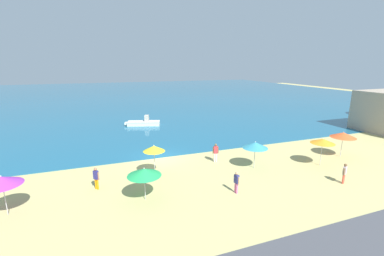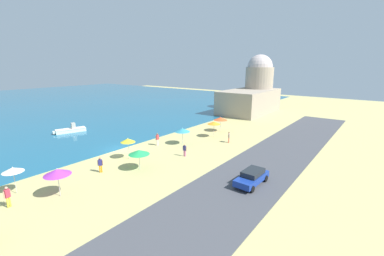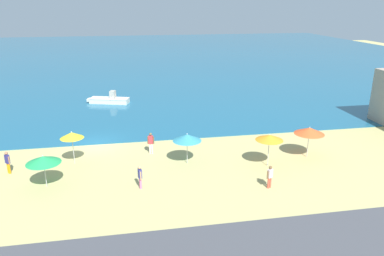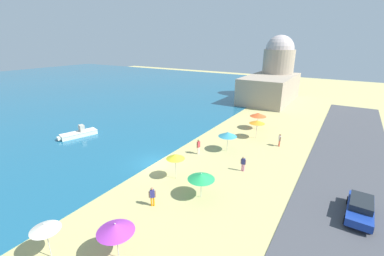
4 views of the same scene
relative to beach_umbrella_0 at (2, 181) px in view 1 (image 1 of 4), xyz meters
name	(u,v)px [view 1 (image 1 of 4)]	position (x,y,z in m)	size (l,w,h in m)	color
ground_plane	(161,158)	(11.09, 6.38, -2.27)	(160.00, 160.00, 0.00)	tan
sea	(117,95)	(11.09, 61.38, -2.24)	(150.00, 110.00, 0.05)	#1C5D7E
beach_umbrella_0	(2,181)	(0.00, 0.00, 0.00)	(2.26, 2.26, 2.60)	#B2B2B7
beach_umbrella_1	(144,172)	(8.26, -1.07, -0.26)	(2.29, 2.29, 2.32)	#B2B2B7
beach_umbrella_2	(255,145)	(18.31, 1.08, -0.14)	(2.21, 2.21, 2.46)	#B2B2B7
beach_umbrella_3	(343,135)	(28.07, 0.58, -0.03)	(2.38, 2.38, 2.56)	#B2B2B7
beach_umbrella_5	(154,148)	(9.69, 2.54, 0.08)	(1.77, 1.77, 2.65)	#B2B2B7
beach_umbrella_7	(323,141)	(24.29, -0.51, 0.04)	(2.08, 2.08, 2.59)	#B2B2B7
bather_0	(344,172)	(23.08, -3.92, -1.37)	(0.52, 0.36, 1.62)	#F4523C
bather_2	(236,181)	(14.52, -2.41, -1.36)	(0.28, 0.56, 1.63)	pink
bather_3	(96,177)	(5.17, 1.63, -1.32)	(0.42, 0.44, 1.70)	orange
bather_4	(216,152)	(15.70, 3.55, -1.25)	(0.56, 0.30, 1.80)	#F9DEC7
skiff_nearshore	(144,123)	(11.87, 20.52, -1.83)	(5.25, 2.86, 1.54)	silver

